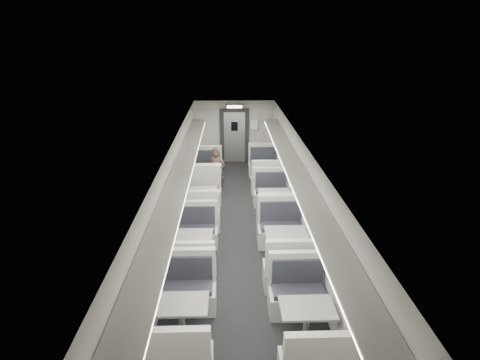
{
  "coord_description": "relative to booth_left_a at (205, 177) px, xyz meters",
  "views": [
    {
      "loc": [
        -0.2,
        -8.05,
        4.75
      ],
      "look_at": [
        0.07,
        1.22,
        1.09
      ],
      "focal_mm": 28.0,
      "sensor_mm": 36.0,
      "label": 1
    }
  ],
  "objects": [
    {
      "name": "window_d",
      "position": [
        -0.49,
        -6.48,
        0.96
      ],
      "size": [
        0.02,
        1.18,
        0.84
      ],
      "primitive_type": "cube",
      "color": "black",
      "rests_on": "room"
    },
    {
      "name": "passenger",
      "position": [
        0.4,
        -0.54,
        0.39
      ],
      "size": [
        0.66,
        0.54,
        1.55
      ],
      "primitive_type": "imported",
      "rotation": [
        0.0,
        0.0,
        -0.35
      ],
      "color": "black",
      "rests_on": "room"
    },
    {
      "name": "booth_right_a",
      "position": [
        2.0,
        0.41,
        -0.01
      ],
      "size": [
        1.04,
        2.11,
        1.13
      ],
      "color": "#B0AEA6",
      "rests_on": "room"
    },
    {
      "name": "booth_left_c",
      "position": [
        0.0,
        -4.24,
        -0.03
      ],
      "size": [
        1.0,
        2.02,
        1.08
      ],
      "color": "#B0AEA6",
      "rests_on": "room"
    },
    {
      "name": "booth_right_c",
      "position": [
        2.0,
        -4.33,
        0.01
      ],
      "size": [
        1.1,
        2.22,
        1.19
      ],
      "color": "#B0AEA6",
      "rests_on": "room"
    },
    {
      "name": "booth_right_b",
      "position": [
        2.0,
        -2.02,
        -0.02
      ],
      "size": [
        1.01,
        2.05,
        1.09
      ],
      "color": "#B0AEA6",
      "rests_on": "room"
    },
    {
      "name": "exit_sign",
      "position": [
        1.0,
        2.17,
        1.89
      ],
      "size": [
        0.62,
        0.12,
        0.16
      ],
      "color": "black",
      "rests_on": "room"
    },
    {
      "name": "booth_left_d",
      "position": [
        0.0,
        -6.48,
        -0.01
      ],
      "size": [
        1.05,
        2.12,
        1.14
      ],
      "color": "#B0AEA6",
      "rests_on": "room"
    },
    {
      "name": "window_c",
      "position": [
        -0.49,
        -4.28,
        0.96
      ],
      "size": [
        0.02,
        1.18,
        0.84
      ],
      "primitive_type": "cube",
      "color": "black",
      "rests_on": "room"
    },
    {
      "name": "booth_left_b",
      "position": [
        0.0,
        -1.9,
        0.0
      ],
      "size": [
        1.07,
        2.17,
        1.16
      ],
      "color": "#B0AEA6",
      "rests_on": "room"
    },
    {
      "name": "vestibule_door",
      "position": [
        1.0,
        2.66,
        0.65
      ],
      "size": [
        1.1,
        0.13,
        2.1
      ],
      "color": "black",
      "rests_on": "room"
    },
    {
      "name": "luggage_rack_left",
      "position": [
        -0.24,
        -3.58,
        1.53
      ],
      "size": [
        0.46,
        10.4,
        0.09
      ],
      "color": "#B0AEA6",
      "rests_on": "room"
    },
    {
      "name": "booth_right_d",
      "position": [
        2.0,
        -6.62,
        -0.01
      ],
      "size": [
        1.04,
        2.11,
        1.13
      ],
      "color": "#B0AEA6",
      "rests_on": "room"
    },
    {
      "name": "luggage_rack_right",
      "position": [
        2.24,
        -3.58,
        1.53
      ],
      "size": [
        0.46,
        10.4,
        0.09
      ],
      "color": "#B0AEA6",
      "rests_on": "room"
    },
    {
      "name": "booth_left_a",
      "position": [
        0.0,
        0.0,
        0.0
      ],
      "size": [
        1.07,
        2.17,
        1.16
      ],
      "color": "#B0AEA6",
      "rests_on": "room"
    },
    {
      "name": "wall_notice",
      "position": [
        1.75,
        2.64,
        1.11
      ],
      "size": [
        0.32,
        0.02,
        0.4
      ],
      "primitive_type": "cube",
      "color": "white",
      "rests_on": "room"
    },
    {
      "name": "window_a",
      "position": [
        -0.49,
        0.12,
        0.96
      ],
      "size": [
        0.02,
        1.18,
        0.84
      ],
      "primitive_type": "cube",
      "color": "black",
      "rests_on": "room"
    },
    {
      "name": "window_b",
      "position": [
        -0.49,
        -2.08,
        0.96
      ],
      "size": [
        0.02,
        1.18,
        0.84
      ],
      "primitive_type": "cube",
      "color": "black",
      "rests_on": "room"
    },
    {
      "name": "room",
      "position": [
        1.0,
        -3.28,
        0.81
      ],
      "size": [
        3.24,
        12.24,
        2.64
      ],
      "color": "black",
      "rests_on": "ground"
    }
  ]
}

